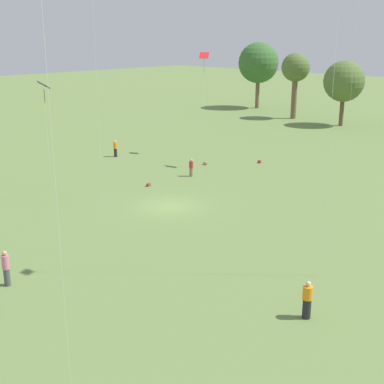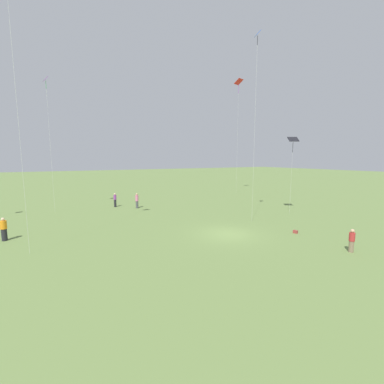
# 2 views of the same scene
# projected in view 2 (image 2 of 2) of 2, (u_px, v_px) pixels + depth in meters

# --- Properties ---
(ground_plane) EXTENTS (240.00, 240.00, 0.00)m
(ground_plane) POSITION_uv_depth(u_px,v_px,m) (228.00, 234.00, 20.70)
(ground_plane) COLOR olive
(person_1) EXTENTS (0.50, 0.50, 1.75)m
(person_1) POSITION_uv_depth(u_px,v_px,m) (115.00, 200.00, 32.13)
(person_1) COLOR #232328
(person_1) RESTS_ON ground_plane
(person_2) EXTENTS (0.50, 0.50, 1.84)m
(person_2) POSITION_uv_depth(u_px,v_px,m) (137.00, 201.00, 31.31)
(person_2) COLOR #4C4C51
(person_2) RESTS_ON ground_plane
(person_4) EXTENTS (0.50, 0.50, 1.54)m
(person_4) POSITION_uv_depth(u_px,v_px,m) (352.00, 241.00, 16.64)
(person_4) COLOR #847056
(person_4) RESTS_ON ground_plane
(person_5) EXTENTS (0.62, 0.62, 1.75)m
(person_5) POSITION_uv_depth(u_px,v_px,m) (4.00, 229.00, 18.94)
(person_5) COLOR #232328
(person_5) RESTS_ON ground_plane
(kite_1) EXTENTS (0.58, 0.70, 17.31)m
(kite_1) POSITION_uv_depth(u_px,v_px,m) (257.00, 55.00, 22.99)
(kite_1) COLOR blue
(kite_1) RESTS_ON ground_plane
(kite_4) EXTENTS (1.38, 1.33, 8.37)m
(kite_4) POSITION_uv_depth(u_px,v_px,m) (293.00, 141.00, 27.33)
(kite_4) COLOR black
(kite_4) RESTS_ON ground_plane
(kite_6) EXTENTS (0.55, 0.72, 14.75)m
(kite_6) POSITION_uv_depth(u_px,v_px,m) (46.00, 90.00, 27.47)
(kite_6) COLOR purple
(kite_6) RESTS_ON ground_plane
(kite_7) EXTENTS (1.49, 1.35, 19.02)m
(kite_7) POSITION_uv_depth(u_px,v_px,m) (239.00, 86.00, 42.51)
(kite_7) COLOR red
(kite_7) RESTS_ON ground_plane
(picnic_bag_1) EXTENTS (0.28, 0.39, 0.25)m
(picnic_bag_1) POSITION_uv_depth(u_px,v_px,m) (295.00, 232.00, 20.91)
(picnic_bag_1) COLOR #933833
(picnic_bag_1) RESTS_ON ground_plane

